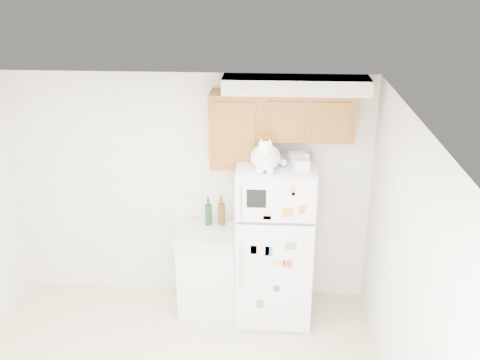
# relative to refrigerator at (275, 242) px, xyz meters

# --- Properties ---
(room_shell) EXTENTS (3.84, 4.04, 2.52)m
(room_shell) POSITION_rel_refrigerator_xyz_m (-0.79, -1.36, 0.82)
(room_shell) COLOR white
(room_shell) RESTS_ON ground_plane
(refrigerator) EXTENTS (0.76, 0.78, 1.70)m
(refrigerator) POSITION_rel_refrigerator_xyz_m (0.00, 0.00, 0.00)
(refrigerator) COLOR white
(refrigerator) RESTS_ON ground_plane
(base_counter) EXTENTS (0.64, 0.64, 0.92)m
(base_counter) POSITION_rel_refrigerator_xyz_m (-0.69, 0.07, -0.39)
(base_counter) COLOR white
(base_counter) RESTS_ON ground_plane
(cat) EXTENTS (0.34, 0.50, 0.35)m
(cat) POSITION_rel_refrigerator_xyz_m (-0.10, -0.15, 0.98)
(cat) COLOR white
(cat) RESTS_ON refrigerator
(storage_box_back) EXTENTS (0.21, 0.17, 0.10)m
(storage_box_back) POSITION_rel_refrigerator_xyz_m (0.21, 0.06, 0.90)
(storage_box_back) COLOR white
(storage_box_back) RESTS_ON refrigerator
(storage_box_front) EXTENTS (0.17, 0.14, 0.09)m
(storage_box_front) POSITION_rel_refrigerator_xyz_m (0.23, -0.11, 0.89)
(storage_box_front) COLOR white
(storage_box_front) RESTS_ON refrigerator
(bottle_green) EXTENTS (0.07, 0.07, 0.31)m
(bottle_green) POSITION_rel_refrigerator_xyz_m (-0.70, 0.23, 0.22)
(bottle_green) COLOR #19381E
(bottle_green) RESTS_ON base_counter
(bottle_amber) EXTENTS (0.08, 0.08, 0.32)m
(bottle_amber) POSITION_rel_refrigerator_xyz_m (-0.56, 0.24, 0.23)
(bottle_amber) COLOR #593814
(bottle_amber) RESTS_ON base_counter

